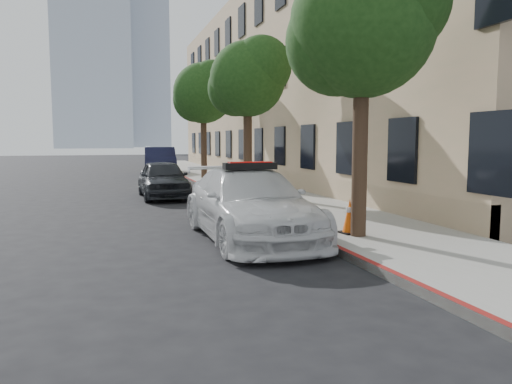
{
  "coord_description": "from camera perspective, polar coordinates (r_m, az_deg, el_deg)",
  "views": [
    {
      "loc": [
        -1.91,
        -10.78,
        2.06
      ],
      "look_at": [
        1.02,
        -1.17,
        1.0
      ],
      "focal_mm": 35.0,
      "sensor_mm": 36.0,
      "label": 1
    }
  ],
  "objects": [
    {
      "name": "tree_far",
      "position": [
        25.34,
        -5.98,
        11.24
      ],
      "size": [
        3.1,
        3.0,
        5.81
      ],
      "color": "black",
      "rests_on": "sidewalk"
    },
    {
      "name": "tree_near",
      "position": [
        10.26,
        12.29,
        18.35
      ],
      "size": [
        2.92,
        2.82,
        5.62
      ],
      "color": "black",
      "rests_on": "sidewalk"
    },
    {
      "name": "sidewalk",
      "position": [
        21.59,
        -2.09,
        0.73
      ],
      "size": [
        3.2,
        50.0,
        0.15
      ],
      "primitive_type": "cube",
      "color": "gray",
      "rests_on": "ground"
    },
    {
      "name": "building",
      "position": [
        28.23,
        6.48,
        11.95
      ],
      "size": [
        8.0,
        36.0,
        10.0
      ],
      "primitive_type": "cube",
      "color": "tan",
      "rests_on": "ground"
    },
    {
      "name": "traffic_cone",
      "position": [
        10.37,
        10.66,
        -2.72
      ],
      "size": [
        0.42,
        0.42,
        0.72
      ],
      "rotation": [
        0.0,
        0.0,
        0.15
      ],
      "color": "black",
      "rests_on": "sidewalk"
    },
    {
      "name": "tree_mid",
      "position": [
        17.58,
        -0.86,
        12.87
      ],
      "size": [
        2.77,
        2.64,
        5.43
      ],
      "color": "black",
      "rests_on": "sidewalk"
    },
    {
      "name": "parked_car_far",
      "position": [
        29.6,
        -10.92,
        3.48
      ],
      "size": [
        2.1,
        5.06,
        1.63
      ],
      "primitive_type": "imported",
      "rotation": [
        0.0,
        0.0,
        -0.08
      ],
      "color": "black",
      "rests_on": "ground"
    },
    {
      "name": "ground",
      "position": [
        11.14,
        -6.81,
        -4.68
      ],
      "size": [
        120.0,
        120.0,
        0.0
      ],
      "primitive_type": "plane",
      "color": "black",
      "rests_on": "ground"
    },
    {
      "name": "tower_right",
      "position": [
        147.54,
        -12.9,
        13.62
      ],
      "size": [
        14.0,
        14.0,
        44.0
      ],
      "primitive_type": "cube",
      "color": "#9EA8B7",
      "rests_on": "ground"
    },
    {
      "name": "parked_car_mid",
      "position": [
        17.99,
        -10.57,
        1.48
      ],
      "size": [
        1.62,
        3.96,
        1.34
      ],
      "primitive_type": "imported",
      "rotation": [
        0.0,
        0.0,
        0.01
      ],
      "color": "#212329",
      "rests_on": "ground"
    },
    {
      "name": "fire_hydrant",
      "position": [
        13.31,
        1.82,
        -0.43
      ],
      "size": [
        0.35,
        0.33,
        0.86
      ],
      "rotation": [
        0.0,
        0.0,
        -0.05
      ],
      "color": "silver",
      "rests_on": "sidewalk"
    },
    {
      "name": "tower_left",
      "position": [
        133.75,
        -18.35,
        17.76
      ],
      "size": [
        18.0,
        14.0,
        60.0
      ],
      "primitive_type": "cube",
      "color": "#9EA8B7",
      "rests_on": "ground"
    },
    {
      "name": "curb_strip",
      "position": [
        21.25,
        -6.1,
        0.61
      ],
      "size": [
        0.12,
        50.0,
        0.15
      ],
      "primitive_type": "cube",
      "color": "maroon",
      "rests_on": "ground"
    },
    {
      "name": "police_car",
      "position": [
        10.3,
        -0.69,
        -1.39
      ],
      "size": [
        2.1,
        5.05,
        1.61
      ],
      "rotation": [
        0.0,
        0.0,
        0.01
      ],
      "color": "silver",
      "rests_on": "ground"
    }
  ]
}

